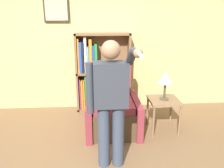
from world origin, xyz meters
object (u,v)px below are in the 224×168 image
Objects in this scene: side_table at (164,104)px; table_lamp at (166,79)px; bookcase at (96,74)px; person_standing at (111,99)px; armchair at (112,110)px.

table_lamp is (-0.00, 0.00, 0.44)m from side_table.
person_standing is at bearing -84.43° from bookcase.
table_lamp is (1.12, -0.97, 0.15)m from bookcase.
armchair is at bearing 173.32° from side_table.
bookcase is 0.96× the size of person_standing.
side_table is at bearing 42.82° from person_standing.
armchair reaches higher than table_lamp.
side_table is (0.94, 0.87, -0.46)m from person_standing.
person_standing is at bearing -137.18° from table_lamp.
armchair is 2.03× the size of side_table.
bookcase is 2.81× the size of side_table.
person_standing is 3.43× the size of table_lamp.
person_standing is 1.36m from side_table.
bookcase reaches higher than table_lamp.
person_standing is (0.18, -1.84, 0.16)m from bookcase.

